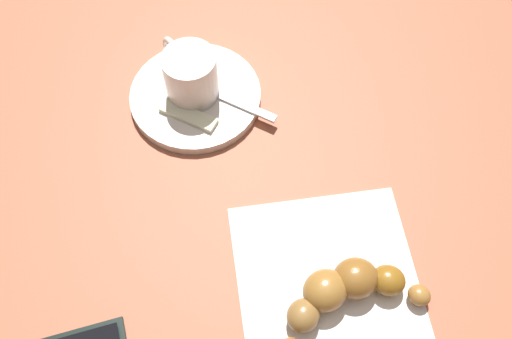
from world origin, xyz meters
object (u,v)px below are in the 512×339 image
(croissant, at_px, (343,291))
(teaspoon, at_px, (204,91))
(saucer, at_px, (196,96))
(napkin, at_px, (328,281))
(sugar_packet, at_px, (189,115))
(espresso_cup, at_px, (190,74))

(croissant, bearing_deg, teaspoon, 15.63)
(saucer, height_order, croissant, croissant)
(saucer, relative_size, napkin, 0.83)
(sugar_packet, height_order, napkin, sugar_packet)
(napkin, height_order, croissant, croissant)
(croissant, bearing_deg, sugar_packet, 22.61)
(saucer, bearing_deg, sugar_packet, 155.57)
(espresso_cup, relative_size, sugar_packet, 1.29)
(sugar_packet, distance_m, croissant, 0.25)
(teaspoon, bearing_deg, saucer, 82.47)
(sugar_packet, bearing_deg, teaspoon, 91.59)
(saucer, bearing_deg, napkin, -162.67)
(teaspoon, height_order, napkin, teaspoon)
(teaspoon, bearing_deg, sugar_packet, 140.00)
(espresso_cup, relative_size, croissant, 0.53)
(saucer, xyz_separation_m, sugar_packet, (-0.03, 0.01, 0.01))
(teaspoon, distance_m, napkin, 0.25)
(saucer, xyz_separation_m, espresso_cup, (0.00, 0.00, 0.03))
(sugar_packet, height_order, croissant, croissant)
(napkin, xyz_separation_m, croissant, (-0.02, -0.01, 0.02))
(saucer, distance_m, napkin, 0.25)
(saucer, bearing_deg, teaspoon, -97.53)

